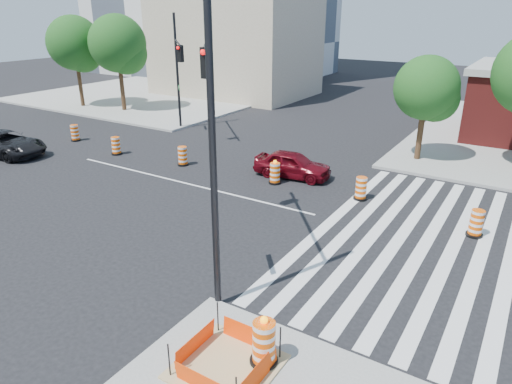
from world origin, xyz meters
TOP-DOWN VIEW (x-y plane):
  - ground at (0.00, 0.00)m, footprint 120.00×120.00m
  - sidewalk_nw at (-18.00, 18.00)m, footprint 22.00×22.00m
  - crosswalk_east at (10.95, 0.00)m, footprint 6.75×13.50m
  - lane_centerline at (0.00, 0.00)m, footprint 14.00×0.12m
  - excavation_pit at (9.00, -9.00)m, footprint 2.20×2.20m
  - beige_midrise at (-12.00, 22.00)m, footprint 14.00×10.00m
  - red_coupe at (4.06, 3.53)m, footprint 3.98×1.93m
  - dark_suv at (-11.53, -1.91)m, footprint 5.13×2.77m
  - signal_pole_se at (6.17, -5.63)m, footprint 4.07×5.01m
  - signal_pole_nw at (-6.23, 7.17)m, footprint 4.04×4.11m
  - pit_drum at (9.66, -8.43)m, footprint 0.66×0.66m
  - tree_north_a at (-19.19, 9.49)m, footprint 4.37×4.37m
  - tree_north_b at (-14.94, 10.20)m, footprint 4.43×4.43m
  - tree_north_c at (8.74, 9.49)m, footprint 3.37×3.34m
  - median_drum_0 at (-10.79, 2.17)m, footprint 0.60×0.60m
  - median_drum_1 at (-6.31, 1.52)m, footprint 0.60×0.60m
  - median_drum_2 at (-1.78, 2.05)m, footprint 0.60×0.60m
  - median_drum_3 at (3.79, 2.28)m, footprint 0.60×0.60m
  - median_drum_4 at (7.97, 2.57)m, footprint 0.60×0.60m
  - median_drum_5 at (12.78, 1.46)m, footprint 0.60×0.60m

SIDE VIEW (x-z plane):
  - ground at x=0.00m, z-range 0.00..0.00m
  - lane_centerline at x=0.00m, z-range 0.00..0.01m
  - crosswalk_east at x=10.95m, z-range 0.00..0.01m
  - sidewalk_nw at x=-18.00m, z-range 0.00..0.15m
  - excavation_pit at x=9.00m, z-range -0.23..0.67m
  - median_drum_0 at x=-10.79m, z-range -0.03..0.99m
  - median_drum_1 at x=-6.31m, z-range -0.03..0.99m
  - median_drum_2 at x=-1.78m, z-range -0.03..0.99m
  - median_drum_4 at x=7.97m, z-range -0.03..0.99m
  - median_drum_5 at x=12.78m, z-range -0.03..0.99m
  - median_drum_3 at x=3.79m, z-range -0.10..1.08m
  - red_coupe at x=4.06m, z-range 0.00..1.31m
  - dark_suv at x=-11.53m, z-range 0.00..1.37m
  - pit_drum at x=9.66m, z-range 0.04..1.35m
  - tree_north_c at x=8.74m, z-range 0.97..6.64m
  - signal_pole_nw at x=-6.23m, z-range 0.85..8.31m
  - tree_north_a at x=-19.19m, z-range 1.27..8.71m
  - beige_midrise at x=-12.00m, z-range 0.00..10.00m
  - tree_north_b at x=-14.94m, z-range 1.29..8.83m
  - signal_pole_se at x=6.17m, z-range 0.94..9.28m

